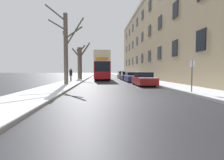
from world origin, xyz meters
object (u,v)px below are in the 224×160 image
bare_tree_left_0 (66,46)px  double_decker_bus (102,65)px  parked_car_1 (132,77)px  pedestrian_left_sidewalk (71,75)px  parked_car_2 (127,76)px  bare_tree_left_1 (80,62)px  street_sign_post (192,74)px  parked_car_3 (122,75)px  parked_car_0 (144,79)px

bare_tree_left_0 → double_decker_bus: bearing=74.0°
parked_car_1 → pedestrian_left_sidewalk: pedestrian_left_sidewalk is taller
double_decker_bus → parked_car_2: (4.15, -1.96, -1.92)m
bare_tree_left_1 → pedestrian_left_sidewalk: size_ratio=3.44×
bare_tree_left_1 → pedestrian_left_sidewalk: bearing=-94.5°
bare_tree_left_1 → street_sign_post: bearing=-65.1°
bare_tree_left_1 → parked_car_3: 9.25m
bare_tree_left_1 → bare_tree_left_0: bearing=-89.7°
bare_tree_left_0 → bare_tree_left_1: (-0.07, 12.96, -0.87)m
bare_tree_left_1 → double_decker_bus: bare_tree_left_1 is taller
bare_tree_left_1 → pedestrian_left_sidewalk: 6.95m
parked_car_2 → street_sign_post: size_ratio=1.98×
bare_tree_left_1 → street_sign_post: size_ratio=2.91×
double_decker_bus → pedestrian_left_sidewalk: size_ratio=6.25×
bare_tree_left_1 → parked_car_1: 10.95m
bare_tree_left_0 → pedestrian_left_sidewalk: bare_tree_left_0 is taller
parked_car_0 → parked_car_1: (0.00, 6.25, 0.00)m
street_sign_post → bare_tree_left_0: bearing=142.2°
pedestrian_left_sidewalk → street_sign_post: size_ratio=0.84×
parked_car_0 → street_sign_post: (1.39, -6.89, 0.62)m
parked_car_1 → parked_car_3: size_ratio=1.00×
parked_car_3 → street_sign_post: street_sign_post is taller
bare_tree_left_1 → parked_car_2: size_ratio=1.47×
parked_car_1 → street_sign_post: 13.23m
street_sign_post → pedestrian_left_sidewalk: bearing=126.0°
bare_tree_left_0 → parked_car_0: bare_tree_left_0 is taller
bare_tree_left_0 → street_sign_post: (9.32, -7.24, -2.75)m
parked_car_3 → street_sign_post: bearing=-86.7°
parked_car_1 → parked_car_2: (0.00, 5.27, 0.01)m
parked_car_3 → pedestrian_left_sidewalk: (-8.50, -10.53, 0.34)m
bare_tree_left_0 → bare_tree_left_1: size_ratio=1.25×
parked_car_2 → street_sign_post: bearing=-85.7°
parked_car_3 → street_sign_post: 24.19m
bare_tree_left_1 → parked_car_1: (7.99, -7.06, -2.50)m
bare_tree_left_0 → street_sign_post: 12.11m
parked_car_3 → bare_tree_left_1: bearing=-153.7°
pedestrian_left_sidewalk → street_sign_post: (9.90, -13.61, 0.26)m
street_sign_post → parked_car_0: bearing=101.4°
parked_car_0 → double_decker_bus: bearing=107.1°
bare_tree_left_1 → double_decker_bus: bearing=2.5°
double_decker_bus → parked_car_0: 14.23m
double_decker_bus → parked_car_0: (4.15, -13.48, -1.92)m
parked_car_1 → street_sign_post: (1.39, -13.14, 0.62)m
parked_car_0 → street_sign_post: 7.06m
parked_car_0 → street_sign_post: bearing=-78.6°
parked_car_2 → double_decker_bus: bearing=154.8°
parked_car_0 → parked_car_2: bearing=90.0°
parked_car_0 → parked_car_3: (0.00, 17.26, 0.02)m
bare_tree_left_1 → double_decker_bus: 3.88m
bare_tree_left_0 → parked_car_3: bare_tree_left_0 is taller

